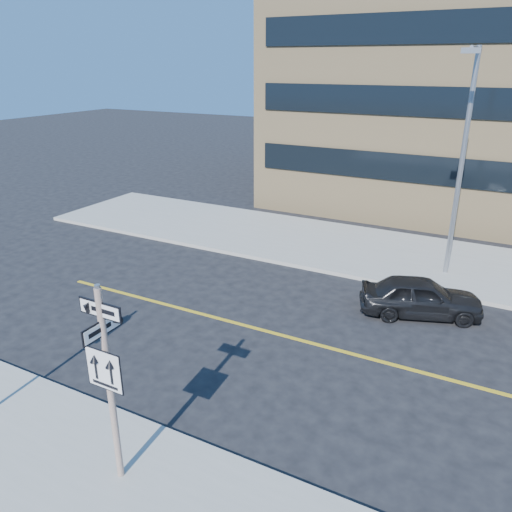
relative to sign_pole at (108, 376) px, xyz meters
The scene contains 5 objects.
ground 3.50m from the sign_pole, 90.00° to the left, with size 120.00×120.00×0.00m, color black.
sign_pole is the anchor object (origin of this frame).
parked_car_a 10.63m from the sign_pole, 69.06° to the left, with size 3.79×1.52×1.29m, color black.
streetlight_a 14.05m from the sign_pole, 73.23° to the left, with size 0.55×2.25×8.00m.
building_brick 28.36m from the sign_pole, 85.84° to the left, with size 18.00×18.00×18.00m, color tan.
Camera 1 is at (5.84, -7.88, 7.64)m, focal length 35.00 mm.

